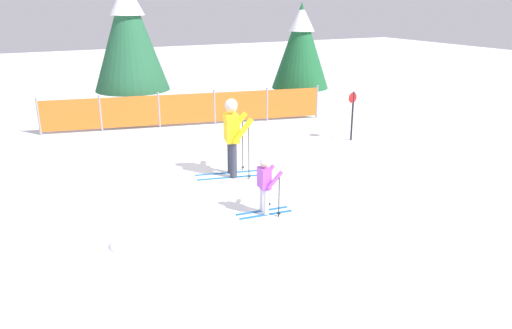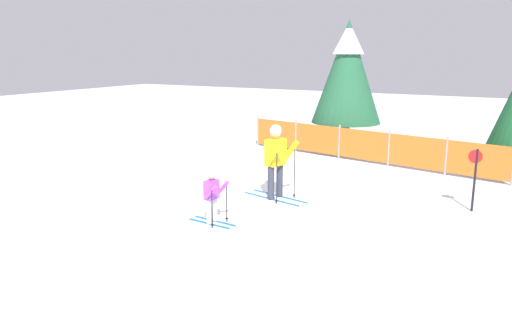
{
  "view_description": "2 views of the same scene",
  "coord_description": "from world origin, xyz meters",
  "px_view_note": "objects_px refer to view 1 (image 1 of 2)",
  "views": [
    {
      "loc": [
        -3.93,
        -9.55,
        3.72
      ],
      "look_at": [
        0.15,
        -1.4,
        0.66
      ],
      "focal_mm": 35.0,
      "sensor_mm": 36.0,
      "label": 1
    },
    {
      "loc": [
        5.18,
        -9.93,
        3.3
      ],
      "look_at": [
        0.27,
        -1.06,
        0.99
      ],
      "focal_mm": 35.0,
      "sensor_mm": 36.0,
      "label": 2
    }
  ],
  "objects_px": {
    "skier_child": "(265,181)",
    "trail_marker": "(352,110)",
    "skier_adult": "(233,131)",
    "conifer_far": "(301,44)",
    "safety_fence": "(187,109)",
    "conifer_near": "(129,33)"
  },
  "relations": [
    {
      "from": "skier_child",
      "to": "trail_marker",
      "type": "xyz_separation_m",
      "value": [
        4.36,
        3.27,
        0.21
      ]
    },
    {
      "from": "skier_child",
      "to": "skier_adult",
      "type": "bearing_deg",
      "value": 86.51
    },
    {
      "from": "skier_child",
      "to": "conifer_far",
      "type": "bearing_deg",
      "value": 59.87
    },
    {
      "from": "skier_adult",
      "to": "skier_child",
      "type": "xyz_separation_m",
      "value": [
        -0.32,
        -2.12,
        -0.39
      ]
    },
    {
      "from": "safety_fence",
      "to": "trail_marker",
      "type": "distance_m",
      "value": 4.96
    },
    {
      "from": "skier_adult",
      "to": "skier_child",
      "type": "height_order",
      "value": "skier_adult"
    },
    {
      "from": "skier_adult",
      "to": "conifer_far",
      "type": "relative_size",
      "value": 0.48
    },
    {
      "from": "trail_marker",
      "to": "safety_fence",
      "type": "bearing_deg",
      "value": 134.28
    },
    {
      "from": "conifer_far",
      "to": "conifer_near",
      "type": "bearing_deg",
      "value": 167.24
    },
    {
      "from": "conifer_near",
      "to": "skier_adult",
      "type": "bearing_deg",
      "value": -84.73
    },
    {
      "from": "safety_fence",
      "to": "skier_child",
      "type": "bearing_deg",
      "value": -97.56
    },
    {
      "from": "skier_adult",
      "to": "conifer_near",
      "type": "xyz_separation_m",
      "value": [
        -0.6,
        6.46,
        1.67
      ]
    },
    {
      "from": "conifer_near",
      "to": "trail_marker",
      "type": "height_order",
      "value": "conifer_near"
    },
    {
      "from": "conifer_near",
      "to": "trail_marker",
      "type": "relative_size",
      "value": 3.24
    },
    {
      "from": "skier_child",
      "to": "safety_fence",
      "type": "relative_size",
      "value": 0.13
    },
    {
      "from": "skier_child",
      "to": "conifer_far",
      "type": "xyz_separation_m",
      "value": [
        5.19,
        7.34,
        1.6
      ]
    },
    {
      "from": "conifer_near",
      "to": "trail_marker",
      "type": "distance_m",
      "value": 7.28
    },
    {
      "from": "skier_adult",
      "to": "skier_child",
      "type": "distance_m",
      "value": 2.18
    },
    {
      "from": "skier_adult",
      "to": "conifer_near",
      "type": "distance_m",
      "value": 6.7
    },
    {
      "from": "safety_fence",
      "to": "trail_marker",
      "type": "height_order",
      "value": "trail_marker"
    },
    {
      "from": "skier_child",
      "to": "conifer_near",
      "type": "relative_size",
      "value": 0.25
    },
    {
      "from": "trail_marker",
      "to": "conifer_far",
      "type": "bearing_deg",
      "value": 78.53
    }
  ]
}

